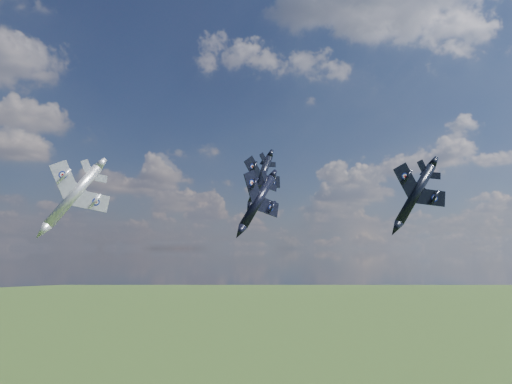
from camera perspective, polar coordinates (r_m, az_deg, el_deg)
jet_lead_navy at (r=69.92m, az=0.18°, el=-1.09°), size 11.18×14.36×7.89m
jet_right_navy at (r=85.94m, az=17.77°, el=-0.23°), size 16.55×18.87×8.90m
jet_high_navy at (r=90.41m, az=0.49°, el=1.39°), size 10.51×13.94×6.76m
jet_left_silver at (r=79.02m, az=-20.15°, el=-0.38°), size 11.74×16.17×9.30m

